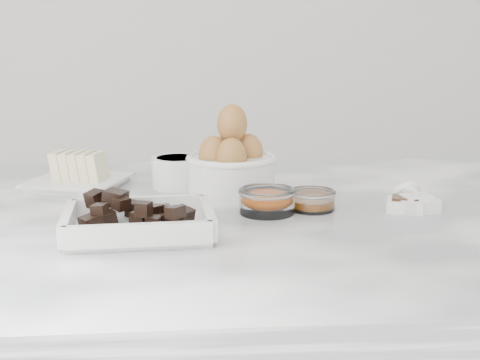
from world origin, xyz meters
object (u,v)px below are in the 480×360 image
(zest_bowl, at_px, (267,200))
(salt_spoon, at_px, (413,201))
(chocolate_dish, at_px, (139,218))
(butter_plate, at_px, (76,174))
(sugar_ramekin, at_px, (177,171))
(vanilla_spoon, at_px, (405,202))
(honey_bowl, at_px, (312,200))
(egg_bowl, at_px, (231,163))

(zest_bowl, relative_size, salt_spoon, 1.10)
(chocolate_dish, xyz_separation_m, butter_plate, (-0.12, 0.29, 0.00))
(chocolate_dish, relative_size, sugar_ramekin, 2.31)
(vanilla_spoon, distance_m, salt_spoon, 0.01)
(sugar_ramekin, xyz_separation_m, honey_bowl, (0.20, -0.17, -0.01))
(sugar_ramekin, xyz_separation_m, vanilla_spoon, (0.34, -0.18, -0.02))
(sugar_ramekin, bearing_deg, egg_bowl, -19.97)
(zest_bowl, distance_m, vanilla_spoon, 0.21)
(zest_bowl, bearing_deg, honey_bowl, 10.69)
(egg_bowl, relative_size, salt_spoon, 1.94)
(salt_spoon, bearing_deg, sugar_ramekin, 152.66)
(egg_bowl, distance_m, salt_spoon, 0.30)
(chocolate_dish, distance_m, sugar_ramekin, 0.27)
(butter_plate, height_order, zest_bowl, butter_plate)
(butter_plate, bearing_deg, honey_bowl, -26.12)
(butter_plate, relative_size, honey_bowl, 2.70)
(chocolate_dish, height_order, sugar_ramekin, same)
(chocolate_dish, bearing_deg, butter_plate, 113.35)
(egg_bowl, distance_m, zest_bowl, 0.15)
(chocolate_dish, distance_m, egg_bowl, 0.27)
(butter_plate, relative_size, vanilla_spoon, 2.54)
(egg_bowl, bearing_deg, sugar_ramekin, 160.03)
(honey_bowl, bearing_deg, salt_spoon, -6.01)
(honey_bowl, height_order, vanilla_spoon, vanilla_spoon)
(chocolate_dish, height_order, salt_spoon, chocolate_dish)
(sugar_ramekin, height_order, egg_bowl, egg_bowl)
(vanilla_spoon, bearing_deg, zest_bowl, 178.82)
(honey_bowl, bearing_deg, chocolate_dish, -157.84)
(sugar_ramekin, relative_size, zest_bowl, 1.02)
(sugar_ramekin, distance_m, honey_bowl, 0.26)
(chocolate_dish, height_order, butter_plate, butter_plate)
(chocolate_dish, distance_m, vanilla_spoon, 0.40)
(sugar_ramekin, relative_size, egg_bowl, 0.58)
(butter_plate, relative_size, egg_bowl, 1.26)
(egg_bowl, distance_m, vanilla_spoon, 0.29)
(butter_plate, xyz_separation_m, vanilla_spoon, (0.51, -0.20, -0.01))
(sugar_ramekin, distance_m, zest_bowl, 0.22)
(butter_plate, relative_size, salt_spoon, 2.43)
(chocolate_dish, xyz_separation_m, vanilla_spoon, (0.39, 0.08, -0.01))
(chocolate_dish, xyz_separation_m, honey_bowl, (0.25, 0.10, -0.01))
(sugar_ramekin, bearing_deg, zest_bowl, -53.65)
(chocolate_dish, bearing_deg, zest_bowl, 26.16)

